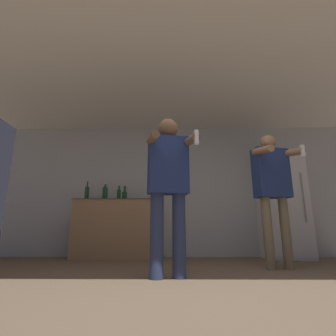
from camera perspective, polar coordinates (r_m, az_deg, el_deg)
ground_plane at (r=1.95m, az=8.87°, el=-26.24°), size 14.00×14.00×0.00m
wall_back at (r=5.19m, az=3.53°, el=-4.60°), size 7.00×0.06×2.55m
ceiling_slab at (r=4.11m, az=4.30°, el=17.62°), size 7.00×3.71×0.05m
refrigerator at (r=5.16m, az=23.50°, el=-7.34°), size 0.71×0.71×1.85m
counter at (r=4.87m, az=-11.02°, el=-12.88°), size 1.49×0.65×1.01m
bottle_short_whiskey at (r=4.98m, az=-17.24°, el=-5.22°), size 0.07×0.07×0.34m
bottle_clear_vodka at (r=4.89m, az=-13.53°, el=-5.33°), size 0.09×0.09×0.32m
bottle_tall_gin at (r=4.83m, az=-10.64°, el=-5.64°), size 0.07×0.07×0.26m
bottle_brown_liquor at (r=4.80m, az=-9.43°, el=-5.78°), size 0.09×0.09×0.26m
person_woman_foreground at (r=2.71m, az=0.05°, el=-2.65°), size 0.54×0.57×1.63m
person_man_side at (r=3.64m, az=21.80°, el=-3.03°), size 0.59×0.57×1.71m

